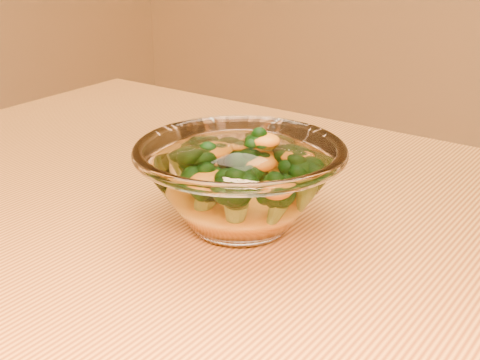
% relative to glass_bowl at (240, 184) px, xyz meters
% --- Properties ---
extents(glass_bowl, '(0.19, 0.19, 0.08)m').
position_rel_glass_bowl_xyz_m(glass_bowl, '(0.00, 0.00, 0.00)').
color(glass_bowl, white).
rests_on(glass_bowl, table).
extents(cheese_sauce, '(0.10, 0.10, 0.03)m').
position_rel_glass_bowl_xyz_m(cheese_sauce, '(-0.00, 0.00, -0.02)').
color(cheese_sauce, orange).
rests_on(cheese_sauce, glass_bowl).
extents(broccoli_heap, '(0.13, 0.13, 0.06)m').
position_rel_glass_bowl_xyz_m(broccoli_heap, '(-0.00, 0.01, 0.01)').
color(broccoli_heap, black).
rests_on(broccoli_heap, cheese_sauce).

